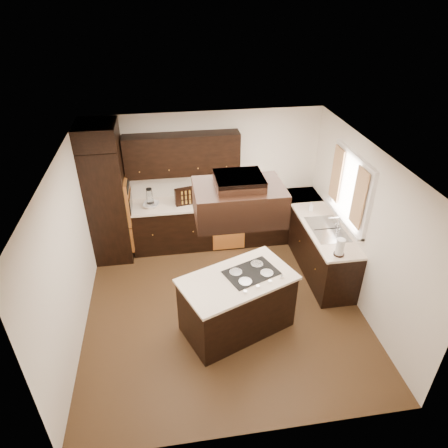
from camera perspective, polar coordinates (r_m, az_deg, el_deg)
The scene contains 30 objects.
floor at distance 6.45m, azimuth -0.07°, elevation -11.69°, with size 4.20×4.20×0.02m, color brown.
ceiling at distance 5.06m, azimuth -0.09°, elevation 9.53°, with size 4.20×4.20×0.02m, color white.
wall_back at distance 7.48m, azimuth -2.52°, elevation 6.62°, with size 4.20×0.02×2.50m, color white.
wall_front at distance 4.11m, azimuth 4.58°, elevation -18.90°, with size 4.20×0.02×2.50m, color white.
wall_left at distance 5.79m, azimuth -21.27°, elevation -3.99°, with size 0.02×4.20×2.50m, color white.
wall_right at distance 6.28m, azimuth 19.33°, elevation -0.61°, with size 0.02×4.20×2.50m, color white.
oven_column at distance 7.25m, azimuth -16.20°, elevation 2.76°, with size 0.65×0.75×2.12m, color black.
wall_oven_face at distance 7.18m, azimuth -13.51°, elevation 3.41°, with size 0.05×0.62×0.78m, color #BE6C2C.
base_cabinets_back at distance 7.60m, azimuth -1.85°, elevation 0.11°, with size 2.93×0.60×0.88m, color black.
base_cabinets_right at distance 7.26m, azimuth 13.03°, elevation -2.47°, with size 0.60×2.40×0.88m, color black.
countertop_back at distance 7.35m, azimuth -1.90°, elevation 3.10°, with size 2.93×0.63×0.04m, color #FFE8CD.
countertop_right at distance 7.01m, azimuth 13.36°, elevation 0.63°, with size 0.63×2.40×0.04m, color #FFE8CD.
upper_cabinets at distance 7.07m, azimuth -5.98°, elevation 9.86°, with size 2.00×0.34×0.72m, color black.
dishwasher_front at distance 7.41m, azimuth 0.69°, elevation -1.18°, with size 0.60×0.05×0.72m, color #BE6C2C.
window_frame at distance 6.49m, azimuth 17.58°, elevation 4.91°, with size 0.06×1.32×1.12m, color white.
window_pane at distance 6.51m, azimuth 17.81°, elevation 4.92°, with size 0.00×1.20×1.00m, color white.
curtain_left at distance 6.12m, azimuth 18.72°, elevation 3.52°, with size 0.02×0.34×0.90m, color beige.
curtain_right at distance 6.79m, azimuth 15.77°, elevation 6.87°, with size 0.02×0.34×0.90m, color beige.
sink_rim at distance 6.73m, azimuth 14.52°, elevation -0.71°, with size 0.52×0.84×0.01m, color silver.
island at distance 5.83m, azimuth 1.86°, elevation -11.40°, with size 1.50×0.82×0.88m, color black.
island_top at distance 5.52m, azimuth 1.94°, elevation -7.92°, with size 1.55×0.87×0.04m, color #FFE8CD.
cooktop at distance 5.61m, azimuth 3.92°, elevation -6.94°, with size 0.71×0.47×0.01m, color black.
range_hood at distance 4.73m, azimuth 2.11°, elevation 3.17°, with size 1.05×0.72×0.42m, color black.
hood_duct at distance 4.61m, azimuth 2.17°, elevation 6.17°, with size 0.55×0.50×0.13m, color black.
blender_base at distance 7.23m, azimuth -10.44°, elevation 2.64°, with size 0.15×0.15×0.10m, color silver.
blender_pitcher at distance 7.15m, azimuth -10.58°, elevation 3.91°, with size 0.13×0.13×0.26m, color silver.
spice_rack at distance 7.21m, azimuth -5.49°, elevation 3.97°, with size 0.39×0.10×0.32m, color black.
mixing_bowl at distance 7.27m, azimuth -10.36°, elevation 2.68°, with size 0.28×0.28×0.07m, color white.
soap_bottle at distance 7.17m, azimuth 12.33°, elevation 2.46°, with size 0.07×0.08×0.16m, color white.
paper_towel at distance 6.10m, azimuth 16.24°, elevation -3.22°, with size 0.13×0.13×0.27m, color white.
Camera 1 is at (-0.70, -4.63, 4.42)m, focal length 32.00 mm.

